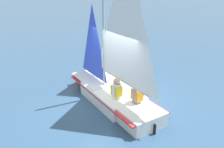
# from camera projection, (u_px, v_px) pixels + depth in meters

# --- Properties ---
(ground_plane) EXTENTS (260.00, 260.00, 0.00)m
(ground_plane) POSITION_uv_depth(u_px,v_px,m) (112.00, 101.00, 7.89)
(ground_plane) COLOR #2D4C6B
(sailboat_main) EXTENTS (4.47, 2.75, 5.20)m
(sailboat_main) POSITION_uv_depth(u_px,v_px,m) (113.00, 83.00, 7.55)
(sailboat_main) COLOR white
(sailboat_main) RESTS_ON ground_plane
(sailor_helm) EXTENTS (0.41, 0.38, 1.16)m
(sailor_helm) POSITION_uv_depth(u_px,v_px,m) (116.00, 93.00, 7.10)
(sailor_helm) COLOR black
(sailor_helm) RESTS_ON ground_plane
(sailor_crew) EXTENTS (0.41, 0.38, 1.16)m
(sailor_crew) POSITION_uv_depth(u_px,v_px,m) (137.00, 97.00, 6.83)
(sailor_crew) COLOR black
(sailor_crew) RESTS_ON ground_plane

